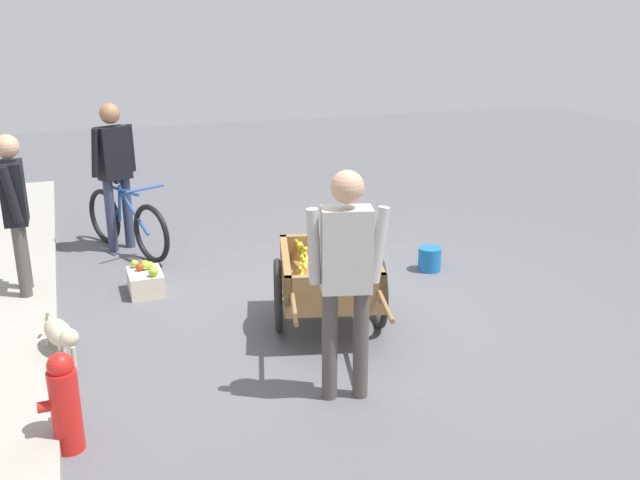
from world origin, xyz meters
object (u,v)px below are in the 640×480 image
at_px(bystander_person, 15,205).
at_px(cyclist_person, 114,163).
at_px(fire_hydrant, 65,402).
at_px(dog, 60,334).
at_px(apple_crate, 146,281).
at_px(fruit_cart, 329,281).
at_px(vendor_person, 346,266).
at_px(bicycle, 127,223).
at_px(plastic_bucket, 430,259).

bearing_deg(bystander_person, cyclist_person, -36.31).
relative_size(fire_hydrant, bystander_person, 0.41).
height_order(cyclist_person, dog, cyclist_person).
xyz_separation_m(dog, apple_crate, (1.29, -0.79, -0.14)).
bearing_deg(cyclist_person, apple_crate, -176.19).
height_order(fruit_cart, bystander_person, bystander_person).
bearing_deg(cyclist_person, fruit_cart, -152.26).
distance_m(cyclist_person, apple_crate, 1.72).
distance_m(vendor_person, dog, 2.34).
relative_size(cyclist_person, dog, 2.60).
distance_m(vendor_person, cyclist_person, 4.13).
bearing_deg(bicycle, fruit_cart, -152.15).
relative_size(bicycle, fire_hydrant, 2.27).
bearing_deg(dog, apple_crate, -31.45).
distance_m(fruit_cart, fire_hydrant, 2.43).
relative_size(bicycle, bystander_person, 0.94).
relative_size(dog, bystander_person, 0.40).
height_order(fire_hydrant, bystander_person, bystander_person).
height_order(fire_hydrant, plastic_bucket, fire_hydrant).
distance_m(plastic_bucket, apple_crate, 2.96).
distance_m(dog, apple_crate, 1.52).
bearing_deg(plastic_bucket, bystander_person, 82.15).
relative_size(cyclist_person, apple_crate, 3.86).
relative_size(bicycle, apple_crate, 3.46).
height_order(fruit_cart, fire_hydrant, fruit_cart).
height_order(vendor_person, apple_crate, vendor_person).
relative_size(vendor_person, bicycle, 1.09).
height_order(dog, plastic_bucket, dog).
bearing_deg(vendor_person, fruit_cart, -15.49).
height_order(vendor_person, dog, vendor_person).
distance_m(cyclist_person, bystander_person, 1.67).
height_order(vendor_person, cyclist_person, cyclist_person).
xyz_separation_m(cyclist_person, plastic_bucket, (-1.90, -3.03, -0.90)).
relative_size(vendor_person, fire_hydrant, 2.47).
relative_size(plastic_bucket, bystander_person, 0.16).
bearing_deg(vendor_person, apple_crate, 23.68).
relative_size(fruit_cart, cyclist_person, 1.06).
bearing_deg(vendor_person, plastic_bucket, -41.85).
xyz_separation_m(fire_hydrant, apple_crate, (2.45, -0.77, -0.21)).
xyz_separation_m(fruit_cart, dog, (0.08, 2.19, -0.17)).
xyz_separation_m(bicycle, plastic_bucket, (-1.76, -2.96, -0.23)).
xyz_separation_m(bicycle, fire_hydrant, (-3.78, 0.74, -0.02)).
bearing_deg(plastic_bucket, vendor_person, 138.15).
distance_m(dog, plastic_bucket, 3.82).
xyz_separation_m(vendor_person, dog, (1.19, 1.88, -0.73)).
relative_size(fruit_cart, dog, 2.75).
bearing_deg(cyclist_person, bicycle, -154.36).
bearing_deg(dog, bicycle, -16.14).
distance_m(plastic_bucket, bystander_person, 4.14).
bearing_deg(fire_hydrant, bystander_person, 6.88).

